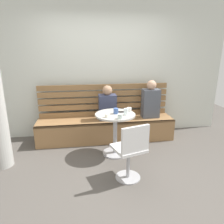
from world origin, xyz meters
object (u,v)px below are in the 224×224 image
cafe_table (115,126)px  person_adult (151,101)px  cup_water_clear (126,112)px  cup_espresso_small (107,116)px  cup_glass_short (120,116)px  white_chair (131,150)px  person_child_left (107,105)px  cup_ceramic_white (129,110)px  booth_bench (106,129)px  cup_mug_blue (116,111)px  phone_on_table (121,112)px

cafe_table → person_adult: 1.08m
cup_water_clear → cup_espresso_small: cup_water_clear is taller
cup_espresso_small → cafe_table: bearing=44.1°
person_adult → cup_glass_short: 1.21m
white_chair → person_adult: (0.75, 1.45, 0.32)m
cafe_table → cup_glass_short: bearing=-83.2°
cafe_table → cup_water_clear: cup_water_clear is taller
person_child_left → cup_ceramic_white: bearing=-58.9°
booth_bench → cup_mug_blue: size_ratio=28.42×
cup_mug_blue → cup_glass_short: size_ratio=1.19×
booth_bench → phone_on_table: size_ratio=19.29×
white_chair → phone_on_table: 0.94m
white_chair → cup_mug_blue: white_chair is taller
white_chair → cup_water_clear: bearing=83.8°
booth_bench → cup_ceramic_white: size_ratio=33.75×
cafe_table → white_chair: 0.82m
cup_water_clear → phone_on_table: (-0.05, 0.17, -0.05)m
cup_water_clear → booth_bench: bearing=109.6°
booth_bench → cup_water_clear: 0.94m
white_chair → cup_glass_short: size_ratio=10.63×
person_adult → cup_water_clear: 0.98m
cafe_table → person_child_left: bearing=94.8°
phone_on_table → cup_water_clear: bearing=-159.3°
cup_ceramic_white → phone_on_table: bearing=-174.3°
cafe_table → cup_mug_blue: bearing=28.7°
cafe_table → person_child_left: 0.66m
cup_water_clear → phone_on_table: cup_water_clear is taller
person_child_left → cup_glass_short: bearing=-84.6°
booth_bench → person_child_left: 0.52m
cafe_table → person_adult: (0.83, 0.64, 0.26)m
cup_water_clear → cup_glass_short: bearing=-125.1°
white_chair → cup_mug_blue: 0.88m
person_child_left → person_adult: bearing=1.1°
person_child_left → cup_glass_short: 0.90m
white_chair → person_child_left: bearing=95.4°
cup_mug_blue → phone_on_table: size_ratio=0.68×
booth_bench → cafe_table: size_ratio=3.65×
booth_bench → cup_glass_short: size_ratio=33.75×
cafe_table → cup_ceramic_white: bearing=20.8°
cup_ceramic_white → cup_water_clear: size_ratio=0.73×
white_chair → person_child_left: size_ratio=1.25×
person_child_left → booth_bench: bearing=-173.0°
white_chair → cup_espresso_small: (-0.25, 0.65, 0.30)m
cafe_table → person_child_left: (-0.05, 0.62, 0.22)m
booth_bench → cup_espresso_small: 0.96m
cup_water_clear → phone_on_table: 0.18m
cafe_table → person_adult: size_ratio=0.98×
cup_mug_blue → cup_ceramic_white: 0.27m
person_adult → person_child_left: size_ratio=1.12×
cup_mug_blue → booth_bench: bearing=99.2°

